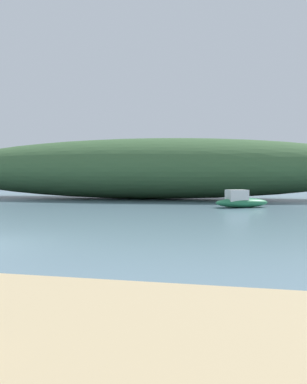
% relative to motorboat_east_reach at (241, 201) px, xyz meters
% --- Properties ---
extents(distant_hill, '(47.92, 11.32, 6.18)m').
position_rel_motorboat_east_reach_xyz_m(distant_hill, '(-9.72, 9.89, 2.61)').
color(distant_hill, '#3D6038').
rests_on(distant_hill, ground).
extents(motorboat_east_reach, '(4.18, 2.82, 1.28)m').
position_rel_motorboat_east_reach_xyz_m(motorboat_east_reach, '(0.00, 0.00, 0.00)').
color(motorboat_east_reach, '#287A4C').
rests_on(motorboat_east_reach, ground).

